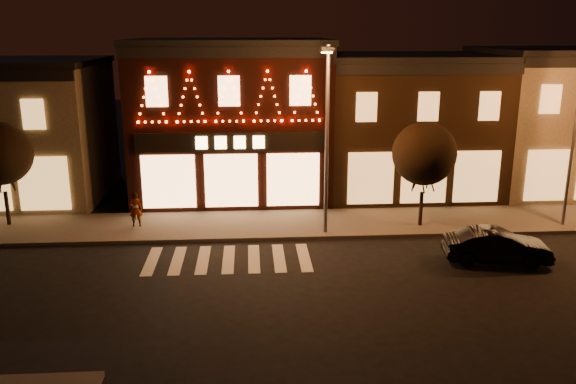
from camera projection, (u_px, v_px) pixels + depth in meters
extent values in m
plane|color=black|center=(225.00, 304.00, 19.61)|extent=(120.00, 120.00, 0.00)
cube|color=#47423D|center=(275.00, 224.00, 27.41)|extent=(44.00, 4.00, 0.15)
cube|color=black|center=(232.00, 121.00, 32.01)|extent=(10.00, 8.00, 8.00)
cube|color=black|center=(230.00, 42.00, 30.91)|extent=(10.20, 8.20, 0.30)
cube|color=black|center=(228.00, 52.00, 27.12)|extent=(10.00, 0.25, 0.50)
cube|color=black|center=(230.00, 142.00, 28.18)|extent=(9.00, 0.15, 0.90)
cube|color=#FFD87F|center=(230.00, 142.00, 28.08)|extent=(3.40, 0.08, 0.60)
cube|color=black|center=(405.00, 126.00, 32.73)|extent=(9.00, 8.00, 7.20)
cube|color=black|center=(409.00, 57.00, 31.73)|extent=(9.20, 8.20, 0.30)
cube|color=black|center=(431.00, 69.00, 27.94)|extent=(9.00, 0.25, 0.50)
cube|color=#675F49|center=(563.00, 122.00, 33.27)|extent=(9.00, 8.00, 7.50)
cube|color=black|center=(572.00, 51.00, 32.23)|extent=(9.20, 8.20, 0.30)
cylinder|color=#59595E|center=(327.00, 142.00, 25.12)|extent=(0.16, 0.16, 8.04)
cylinder|color=#59595E|center=(328.00, 47.00, 23.31)|extent=(0.37, 1.60, 0.10)
cube|color=#59595E|center=(327.00, 49.00, 22.55)|extent=(0.54, 0.36, 0.18)
cube|color=orange|center=(327.00, 52.00, 22.58)|extent=(0.41, 0.26, 0.05)
cylinder|color=#59595E|center=(572.00, 148.00, 26.23)|extent=(0.14, 0.14, 7.14)
cylinder|color=black|center=(7.00, 208.00, 27.00)|extent=(0.18, 0.18, 1.54)
sphere|color=black|center=(0.00, 154.00, 26.33)|extent=(2.81, 2.81, 2.81)
cylinder|color=black|center=(421.00, 209.00, 26.89)|extent=(0.17, 0.17, 1.55)
sphere|color=black|center=(424.00, 154.00, 26.22)|extent=(2.84, 2.84, 2.84)
imported|color=black|center=(497.00, 246.00, 22.99)|extent=(4.16, 1.91, 1.32)
imported|color=gray|center=(136.00, 209.00, 26.73)|extent=(0.62, 0.44, 1.59)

